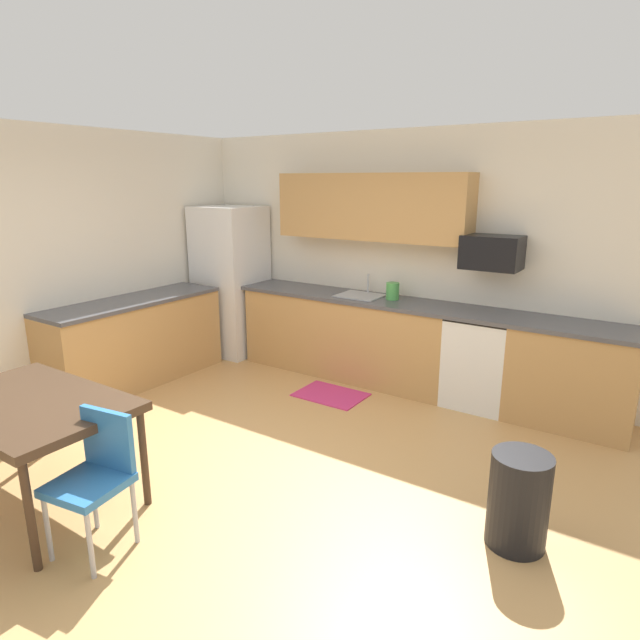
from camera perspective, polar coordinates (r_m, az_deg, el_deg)
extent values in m
plane|color=tan|center=(4.29, -7.72, -15.93)|extent=(12.00, 12.00, 0.00)
cube|color=silver|center=(5.99, 8.85, 6.59)|extent=(5.80, 0.10, 2.70)
cube|color=silver|center=(5.88, -28.09, 4.89)|extent=(0.10, 5.80, 2.70)
cube|color=tan|center=(6.11, 2.81, -1.74)|extent=(2.48, 0.60, 0.90)
cube|color=tan|center=(5.36, 25.24, -5.57)|extent=(1.07, 0.60, 0.90)
cube|color=tan|center=(6.20, -19.07, -2.31)|extent=(0.60, 2.00, 0.90)
cube|color=#4C4C51|center=(5.76, 7.20, 1.97)|extent=(4.80, 0.64, 0.04)
cube|color=#4C4C51|center=(6.09, -19.44, 1.93)|extent=(0.64, 2.00, 0.04)
cube|color=tan|center=(5.88, 5.43, 11.94)|extent=(2.20, 0.34, 0.70)
cube|color=white|center=(6.92, -9.47, 4.14)|extent=(0.76, 0.70, 1.86)
cube|color=white|center=(5.52, 16.70, -4.28)|extent=(0.60, 0.60, 0.88)
cube|color=black|center=(5.40, 17.05, 0.29)|extent=(0.60, 0.60, 0.03)
cube|color=black|center=(5.38, 17.86, 6.88)|extent=(0.54, 0.36, 0.32)
cube|color=#A5A8AD|center=(5.92, 4.28, 2.00)|extent=(0.48, 0.40, 0.14)
cylinder|color=#B2B5BA|center=(6.04, 5.15, 3.79)|extent=(0.02, 0.02, 0.24)
cube|color=#422D1E|center=(4.10, -28.66, -7.91)|extent=(1.40, 0.90, 0.06)
cylinder|color=#422D1E|center=(3.59, -28.51, -17.92)|extent=(0.05, 0.05, 0.70)
cylinder|color=#422D1E|center=(4.93, -27.67, -8.85)|extent=(0.05, 0.05, 0.70)
cylinder|color=#422D1E|center=(3.93, -18.26, -13.81)|extent=(0.05, 0.05, 0.70)
cube|color=#2D72B7|center=(3.55, -23.52, -15.82)|extent=(0.46, 0.46, 0.05)
cube|color=#2D72B7|center=(3.56, -21.67, -11.87)|extent=(0.38, 0.10, 0.40)
cylinder|color=#B2B2B7|center=(3.70, -27.04, -19.22)|extent=(0.03, 0.03, 0.42)
cylinder|color=#B2B2B7|center=(3.47, -23.30, -21.19)|extent=(0.03, 0.03, 0.42)
cylinder|color=#B2B2B7|center=(3.87, -22.96, -17.11)|extent=(0.03, 0.03, 0.42)
cylinder|color=#B2B2B7|center=(3.65, -19.16, -18.76)|extent=(0.03, 0.03, 0.42)
cylinder|color=black|center=(3.62, 20.41, -17.57)|extent=(0.36, 0.36, 0.60)
cube|color=#CC3372|center=(5.63, 1.14, -7.97)|extent=(0.70, 0.50, 0.01)
cylinder|color=#4CA54C|center=(5.77, 7.75, 2.99)|extent=(0.14, 0.14, 0.20)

